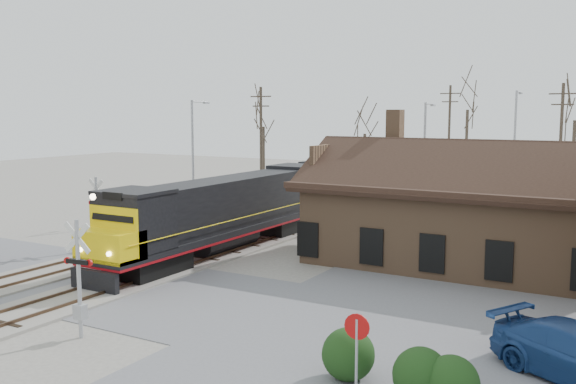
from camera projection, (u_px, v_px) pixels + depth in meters
name	position (u px, v px, depth m)	size (l,w,h in m)	color
ground	(116.00, 286.00, 28.79)	(140.00, 140.00, 0.00)	#A39E93
road	(116.00, 286.00, 28.79)	(60.00, 9.00, 0.03)	slate
parking_lot	(559.00, 327.00, 23.30)	(22.00, 26.00, 0.03)	slate
track_main	(284.00, 231.00, 41.67)	(3.40, 90.00, 0.24)	#A39E93
track_siding	(228.00, 225.00, 43.90)	(3.40, 90.00, 0.24)	#A39E93
depot	(457.00, 217.00, 32.86)	(15.20, 9.31, 7.90)	#876245
locomotive_lead	(218.00, 213.00, 35.18)	(2.87, 19.26, 4.27)	black
locomotive_trailing	(361.00, 180.00, 51.96)	(2.87, 19.26, 4.04)	black
crossbuck_near	(79.00, 283.00, 21.99)	(1.18, 0.31, 4.15)	#A5A8AD
crossbuck_far	(97.00, 216.00, 35.94)	(1.19, 0.31, 4.16)	#A5A8AD
do_not_enter_sign	(357.00, 341.00, 17.23)	(0.72, 0.08, 2.43)	#A5A8AD
hedge_a	(348.00, 354.00, 18.64)	(1.56, 1.56, 1.56)	black
hedge_b	(421.00, 375.00, 17.18)	(1.53, 1.53, 1.53)	black
hedge_c	(451.00, 383.00, 16.76)	(1.48, 1.48, 1.48)	black
streetlight_a	(194.00, 152.00, 46.66)	(0.25, 2.04, 8.61)	#A5A8AD
streetlight_b	(425.00, 154.00, 46.06)	(0.25, 2.04, 8.44)	#A5A8AD
streetlight_c	(515.00, 144.00, 50.86)	(0.25, 2.04, 9.44)	#A5A8AD
utility_pole_a	(261.00, 143.00, 54.20)	(2.00, 0.24, 9.84)	#382D23
utility_pole_b	(449.00, 136.00, 62.89)	(2.00, 0.24, 10.33)	#382D23
utility_pole_c	(560.00, 146.00, 48.51)	(2.00, 0.24, 9.92)	#382D23
tree_a	(263.00, 116.00, 64.51)	(4.18, 4.18, 10.25)	#382D23
tree_b	(365.00, 125.00, 64.32)	(3.71, 3.71, 9.09)	#382D23
tree_c	(468.00, 97.00, 66.95)	(5.32, 5.32, 13.03)	#382D23
tree_d	(576.00, 107.00, 55.11)	(4.70, 4.70, 11.51)	#382D23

